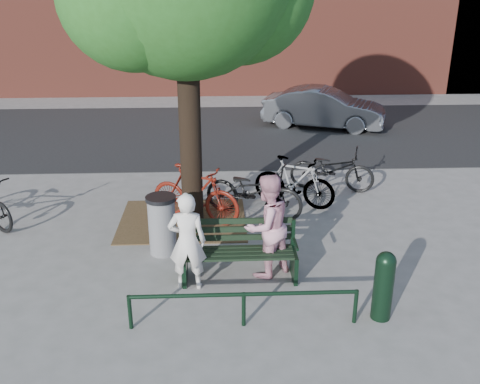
{
  "coord_description": "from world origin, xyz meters",
  "views": [
    {
      "loc": [
        -0.32,
        -7.2,
        4.32
      ],
      "look_at": [
        0.05,
        1.0,
        1.05
      ],
      "focal_mm": 40.0,
      "sensor_mm": 36.0,
      "label": 1
    }
  ],
  "objects_px": {
    "bollard": "(384,283)",
    "bicycle_c": "(254,191)",
    "litter_bin": "(162,225)",
    "park_bench": "(239,249)",
    "parked_car": "(324,108)",
    "person_right": "(267,226)",
    "person_left": "(187,241)"
  },
  "relations": [
    {
      "from": "person_left",
      "to": "parked_car",
      "type": "distance_m",
      "value": 9.99
    },
    {
      "from": "person_left",
      "to": "park_bench",
      "type": "bearing_deg",
      "value": -158.64
    },
    {
      "from": "litter_bin",
      "to": "parked_car",
      "type": "xyz_separation_m",
      "value": [
        4.27,
        8.12,
        0.1
      ]
    },
    {
      "from": "bollard",
      "to": "park_bench",
      "type": "bearing_deg",
      "value": 147.9
    },
    {
      "from": "bollard",
      "to": "person_right",
      "type": "bearing_deg",
      "value": 139.42
    },
    {
      "from": "person_right",
      "to": "parked_car",
      "type": "xyz_separation_m",
      "value": [
        2.59,
        8.9,
        -0.21
      ]
    },
    {
      "from": "park_bench",
      "to": "bicycle_c",
      "type": "height_order",
      "value": "bicycle_c"
    },
    {
      "from": "park_bench",
      "to": "person_left",
      "type": "bearing_deg",
      "value": -160.56
    },
    {
      "from": "litter_bin",
      "to": "bicycle_c",
      "type": "relative_size",
      "value": 0.52
    },
    {
      "from": "person_left",
      "to": "bicycle_c",
      "type": "height_order",
      "value": "person_left"
    },
    {
      "from": "park_bench",
      "to": "bollard",
      "type": "xyz_separation_m",
      "value": [
        1.88,
        -1.18,
        0.06
      ]
    },
    {
      "from": "person_right",
      "to": "bollard",
      "type": "bearing_deg",
      "value": 104.92
    },
    {
      "from": "bollard",
      "to": "parked_car",
      "type": "bearing_deg",
      "value": 83.64
    },
    {
      "from": "person_right",
      "to": "person_left",
      "type": "bearing_deg",
      "value": -18.44
    },
    {
      "from": "bollard",
      "to": "bicycle_c",
      "type": "height_order",
      "value": "bicycle_c"
    },
    {
      "from": "person_right",
      "to": "parked_car",
      "type": "bearing_deg",
      "value": -140.76
    },
    {
      "from": "bollard",
      "to": "bicycle_c",
      "type": "distance_m",
      "value": 3.8
    },
    {
      "from": "park_bench",
      "to": "person_right",
      "type": "relative_size",
      "value": 1.05
    },
    {
      "from": "person_left",
      "to": "bollard",
      "type": "bearing_deg",
      "value": 163.08
    },
    {
      "from": "person_right",
      "to": "bollard",
      "type": "height_order",
      "value": "person_right"
    },
    {
      "from": "park_bench",
      "to": "parked_car",
      "type": "distance_m",
      "value": 9.46
    },
    {
      "from": "park_bench",
      "to": "bicycle_c",
      "type": "xyz_separation_m",
      "value": [
        0.38,
        2.3,
        0.04
      ]
    },
    {
      "from": "person_right",
      "to": "bicycle_c",
      "type": "distance_m",
      "value": 2.25
    },
    {
      "from": "litter_bin",
      "to": "parked_car",
      "type": "distance_m",
      "value": 9.17
    },
    {
      "from": "bollard",
      "to": "litter_bin",
      "type": "bearing_deg",
      "value": 147.12
    },
    {
      "from": "person_left",
      "to": "person_right",
      "type": "bearing_deg",
      "value": -162.01
    },
    {
      "from": "park_bench",
      "to": "person_right",
      "type": "height_order",
      "value": "person_right"
    },
    {
      "from": "person_left",
      "to": "bollard",
      "type": "relative_size",
      "value": 1.51
    },
    {
      "from": "park_bench",
      "to": "person_right",
      "type": "xyz_separation_m",
      "value": [
        0.42,
        0.07,
        0.35
      ]
    },
    {
      "from": "parked_car",
      "to": "person_right",
      "type": "bearing_deg",
      "value": -175.99
    },
    {
      "from": "bollard",
      "to": "litter_bin",
      "type": "xyz_separation_m",
      "value": [
        -3.14,
        2.03,
        -0.02
      ]
    },
    {
      "from": "person_left",
      "to": "parked_car",
      "type": "height_order",
      "value": "person_left"
    }
  ]
}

